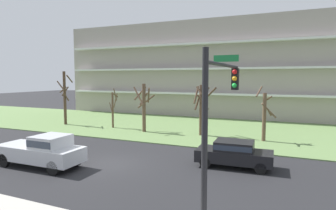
{
  "coord_description": "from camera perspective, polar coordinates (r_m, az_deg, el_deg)",
  "views": [
    {
      "loc": [
        10.22,
        -14.39,
        5.29
      ],
      "look_at": [
        1.36,
        6.0,
        3.17
      ],
      "focal_mm": 30.93,
      "sensor_mm": 36.0,
      "label": 1
    }
  ],
  "objects": [
    {
      "name": "tree_far_left",
      "position": [
        33.98,
        -19.66,
        1.58
      ],
      "size": [
        1.48,
        1.48,
        5.96
      ],
      "color": "#4C3828",
      "rests_on": "ground"
    },
    {
      "name": "apartment_building",
      "position": [
        43.32,
        9.9,
        6.84
      ],
      "size": [
        43.49,
        12.35,
        12.81
      ],
      "color": "#9E938C",
      "rests_on": "ground"
    },
    {
      "name": "pickup_silver_near_left",
      "position": [
        18.78,
        -23.46,
        -8.17
      ],
      "size": [
        5.42,
        2.06,
        1.95
      ],
      "rotation": [
        0.0,
        0.0,
        0.01
      ],
      "color": "#B7BABF",
      "rests_on": "ground"
    },
    {
      "name": "grass_lawn_strip",
      "position": [
        30.62,
        3.64,
        -4.44
      ],
      "size": [
        80.0,
        16.0,
        0.08
      ],
      "primitive_type": "cube",
      "color": "#66844C",
      "rests_on": "ground"
    },
    {
      "name": "sedan_black_center_left",
      "position": [
        17.73,
        12.89,
        -9.13
      ],
      "size": [
        4.49,
        2.03,
        1.57
      ],
      "rotation": [
        0.0,
        0.0,
        3.19
      ],
      "color": "black",
      "rests_on": "ground"
    },
    {
      "name": "tree_right",
      "position": [
        26.21,
        6.64,
        -0.27
      ],
      "size": [
        2.01,
        2.21,
        4.63
      ],
      "color": "#4C3828",
      "rests_on": "ground"
    },
    {
      "name": "tree_center",
      "position": [
        27.89,
        -4.79,
        -0.01
      ],
      "size": [
        1.81,
        2.06,
        4.7
      ],
      "color": "brown",
      "rests_on": "ground"
    },
    {
      "name": "ground",
      "position": [
        18.42,
        -11.62,
        -11.36
      ],
      "size": [
        160.0,
        160.0,
        0.0
      ],
      "primitive_type": "plane",
      "color": "#232326"
    },
    {
      "name": "traffic_signal_mast",
      "position": [
        9.75,
        9.95,
        -1.2
      ],
      "size": [
        0.9,
        4.85,
        6.12
      ],
      "color": "black",
      "rests_on": "ground"
    },
    {
      "name": "tree_far_right",
      "position": [
        24.91,
        18.5,
        -1.86
      ],
      "size": [
        1.68,
        1.67,
        4.58
      ],
      "color": "brown",
      "rests_on": "ground"
    },
    {
      "name": "tree_left",
      "position": [
        30.58,
        -10.78,
        -0.58
      ],
      "size": [
        0.88,
        1.02,
        4.2
      ],
      "color": "brown",
      "rests_on": "ground"
    }
  ]
}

